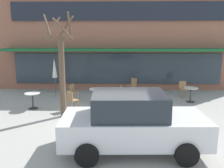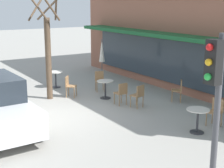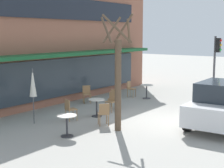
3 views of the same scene
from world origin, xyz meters
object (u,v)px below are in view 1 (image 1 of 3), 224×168
Objects in this scene: cafe_chair_1 at (133,84)px; cafe_chair_5 at (119,93)px; cafe_chair_0 at (131,92)px; cafe_chair_4 at (72,99)px; street_tree at (62,69)px; cafe_table_streetside at (33,98)px; cafe_chair_2 at (183,88)px; cafe_chair_3 at (74,91)px; cafe_table_near_wall at (96,93)px; cafe_table_by_tree at (191,92)px; patio_umbrella_green_folded at (54,68)px; parked_sedan at (132,122)px.

cafe_chair_5 is (-0.84, -2.21, 0.00)m from cafe_chair_1.
cafe_chair_1 is at bearing 83.81° from cafe_chair_0.
cafe_chair_4 is 1.71m from street_tree.
cafe_table_streetside is 0.85× the size of cafe_chair_2.
cafe_chair_5 is at bearing 14.12° from cafe_table_streetside.
cafe_chair_0 is at bearing 28.65° from cafe_chair_5.
cafe_chair_2 is 6.24m from cafe_chair_4.
cafe_chair_3 is 1.00× the size of cafe_chair_4.
cafe_table_streetside is at bearing -161.23° from cafe_table_near_wall.
cafe_chair_3 reaches higher than cafe_table_streetside.
cafe_table_near_wall and cafe_table_by_tree have the same top height.
cafe_chair_5 is at bearing 40.17° from street_tree.
cafe_chair_2 is at bearing 0.43° from patio_umbrella_green_folded.
cafe_table_by_tree is at bearing -81.74° from cafe_chair_2.
patio_umbrella_green_folded is 4.42m from cafe_chair_0.
cafe_chair_0 is 1.00× the size of cafe_chair_4.
street_tree is (1.66, -0.99, 1.50)m from cafe_table_streetside.
cafe_chair_0 is at bearing 12.05° from cafe_table_near_wall.
cafe_table_near_wall and cafe_table_streetside have the same top height.
patio_umbrella_green_folded reaches higher than cafe_chair_1.
cafe_chair_2 is at bearing 8.43° from cafe_chair_3.
cafe_chair_5 is (-0.63, -0.35, 0.00)m from cafe_chair_0.
cafe_chair_3 is 6.06m from parked_sedan.
cafe_chair_1 is at bearing 48.55° from cafe_chair_4.
parked_sedan is (0.36, -4.99, 0.35)m from cafe_chair_5.
cafe_chair_5 is at bearing 28.83° from cafe_chair_4.
cafe_chair_5 is at bearing -175.03° from cafe_table_by_tree.
cafe_table_near_wall is at bearing 107.05° from parked_sedan.
cafe_chair_4 is at bearing 75.73° from street_tree.
parked_sedan is (3.91, -6.22, -0.75)m from patio_umbrella_green_folded.
parked_sedan reaches higher than cafe_table_by_tree.
cafe_chair_4 is at bearing 123.74° from parked_sedan.
cafe_chair_5 is 0.21× the size of street_tree.
cafe_chair_2 is (4.70, 1.33, 0.01)m from cafe_table_near_wall.
cafe_chair_1 is at bearing 48.44° from cafe_table_near_wall.
cafe_table_by_tree is 6.06m from cafe_chair_3.
patio_umbrella_green_folded reaches higher than cafe_chair_3.
cafe_chair_5 is (4.04, 1.02, 0.01)m from cafe_table_streetside.
cafe_table_streetside and cafe_table_by_tree have the same top height.
cafe_table_streetside is 1.00× the size of cafe_table_by_tree.
parked_sedan is at bearing -42.05° from cafe_table_streetside.
cafe_chair_0 is at bearing 87.10° from parked_sedan.
cafe_chair_1 is at bearing 52.69° from street_tree.
cafe_chair_4 is (1.87, -0.18, 0.01)m from cafe_table_streetside.
parked_sedan is (-3.19, -6.28, 0.35)m from cafe_chair_2.
cafe_table_near_wall is 3.05m from cafe_table_streetside.
cafe_chair_4 is (-5.86, -1.52, 0.01)m from cafe_table_by_tree.
cafe_chair_0 and cafe_chair_3 have the same top height.
cafe_table_by_tree is 3.70m from cafe_chair_5.
cafe_chair_2 is 3.78m from cafe_chair_5.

